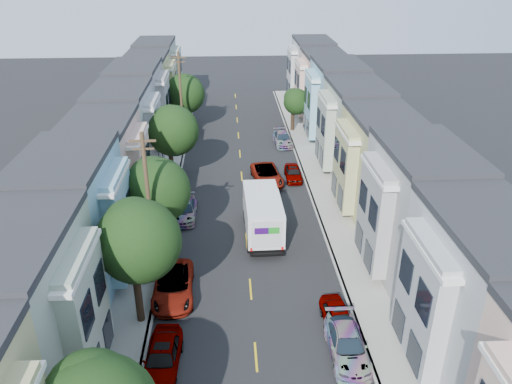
{
  "coord_description": "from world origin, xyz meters",
  "views": [
    {
      "loc": [
        -1.18,
        -26.32,
        19.77
      ],
      "look_at": [
        0.93,
        9.91,
        2.2
      ],
      "focal_mm": 35.0,
      "sensor_mm": 36.0,
      "label": 1
    }
  ],
  "objects": [
    {
      "name": "tree_e",
      "position": [
        -6.3,
        31.93,
        4.6
      ],
      "size": [
        4.7,
        4.7,
        6.96
      ],
      "color": "black",
      "rests_on": "ground"
    },
    {
      "name": "curb_right",
      "position": [
        6.05,
        15.0,
        0.07
      ],
      "size": [
        0.3,
        70.0,
        0.15
      ],
      "primitive_type": "cube",
      "color": "gray",
      "rests_on": "ground"
    },
    {
      "name": "tree_b",
      "position": [
        -6.3,
        -2.74,
        5.51
      ],
      "size": [
        4.7,
        4.7,
        7.88
      ],
      "color": "black",
      "rests_on": "ground"
    },
    {
      "name": "lead_sedan",
      "position": [
        2.33,
        16.55,
        0.73
      ],
      "size": [
        3.09,
        5.55,
        1.47
      ],
      "primitive_type": "imported",
      "rotation": [
        0.0,
        0.0,
        0.13
      ],
      "color": "black",
      "rests_on": "ground"
    },
    {
      "name": "tree_d",
      "position": [
        -6.3,
        17.41,
        4.97
      ],
      "size": [
        4.7,
        4.7,
        7.34
      ],
      "color": "black",
      "rests_on": "ground"
    },
    {
      "name": "parked_left_d",
      "position": [
        -4.9,
        10.03,
        0.66
      ],
      "size": [
        1.9,
        4.45,
        1.33
      ],
      "primitive_type": "imported",
      "rotation": [
        0.0,
        0.0,
        -0.01
      ],
      "color": "black",
      "rests_on": "ground"
    },
    {
      "name": "parked_left_b",
      "position": [
        -4.9,
        -6.52,
        0.76
      ],
      "size": [
        2.01,
        4.79,
        1.53
      ],
      "primitive_type": "imported",
      "rotation": [
        0.0,
        0.0,
        -0.04
      ],
      "color": "black",
      "rests_on": "ground"
    },
    {
      "name": "parked_right_c",
      "position": [
        4.9,
        17.07,
        0.65
      ],
      "size": [
        1.6,
        4.02,
        1.29
      ],
      "primitive_type": "imported",
      "rotation": [
        0.0,
        0.0,
        -0.02
      ],
      "color": "black",
      "rests_on": "ground"
    },
    {
      "name": "parked_right_b",
      "position": [
        4.9,
        -3.9,
        0.66
      ],
      "size": [
        1.89,
        4.17,
        1.32
      ],
      "primitive_type": "imported",
      "rotation": [
        0.0,
        0.0,
        0.08
      ],
      "color": "#B4B4C1",
      "rests_on": "ground"
    },
    {
      "name": "curb_left",
      "position": [
        -6.05,
        15.0,
        0.07
      ],
      "size": [
        0.3,
        70.0,
        0.15
      ],
      "primitive_type": "cube",
      "color": "gray",
      "rests_on": "ground"
    },
    {
      "name": "sidewalk_right",
      "position": [
        7.35,
        15.0,
        0.07
      ],
      "size": [
        2.6,
        70.0,
        0.15
      ],
      "primitive_type": "cube",
      "color": "gray",
      "rests_on": "ground"
    },
    {
      "name": "tree_c",
      "position": [
        -6.3,
        4.87,
        4.9
      ],
      "size": [
        4.7,
        4.7,
        7.27
      ],
      "color": "black",
      "rests_on": "ground"
    },
    {
      "name": "road_slab",
      "position": [
        0.0,
        15.0,
        0.01
      ],
      "size": [
        12.0,
        70.0,
        0.02
      ],
      "primitive_type": "cube",
      "color": "black",
      "rests_on": "ground"
    },
    {
      "name": "tree_far_r",
      "position": [
        6.9,
        31.31,
        3.6
      ],
      "size": [
        3.1,
        3.1,
        5.19
      ],
      "color": "black",
      "rests_on": "ground"
    },
    {
      "name": "fedex_truck",
      "position": [
        1.26,
        6.81,
        1.85
      ],
      "size": [
        2.66,
        6.92,
        3.32
      ],
      "rotation": [
        0.0,
        0.0,
        0.02
      ],
      "color": "silver",
      "rests_on": "ground"
    },
    {
      "name": "parked_right_d",
      "position": [
        4.9,
        26.67,
        0.67
      ],
      "size": [
        2.12,
        4.56,
        1.34
      ],
      "primitive_type": "imported",
      "rotation": [
        0.0,
        0.0,
        0.05
      ],
      "color": "black",
      "rests_on": "ground"
    },
    {
      "name": "utility_pole_near",
      "position": [
        -6.3,
        2.0,
        5.15
      ],
      "size": [
        1.6,
        0.26,
        10.0
      ],
      "color": "#42301E",
      "rests_on": "ground"
    },
    {
      "name": "townhouse_row_right",
      "position": [
        11.15,
        15.0,
        0.0
      ],
      "size": [
        5.0,
        70.0,
        8.5
      ],
      "primitive_type": "cube",
      "color": "tan",
      "rests_on": "ground"
    },
    {
      "name": "parked_left_c",
      "position": [
        -4.9,
        -0.37,
        0.76
      ],
      "size": [
        2.76,
        5.55,
        1.51
      ],
      "primitive_type": "imported",
      "rotation": [
        0.0,
        0.0,
        0.05
      ],
      "color": "#A7AAC3",
      "rests_on": "ground"
    },
    {
      "name": "townhouse_row_left",
      "position": [
        -11.15,
        15.0,
        0.0
      ],
      "size": [
        5.0,
        70.0,
        8.5
      ],
      "primitive_type": "cube",
      "color": "tan",
      "rests_on": "ground"
    },
    {
      "name": "sidewalk_left",
      "position": [
        -7.35,
        15.0,
        0.07
      ],
      "size": [
        2.6,
        70.0,
        0.15
      ],
      "primitive_type": "cube",
      "color": "gray",
      "rests_on": "ground"
    },
    {
      "name": "centerline",
      "position": [
        0.0,
        15.0,
        0.0
      ],
      "size": [
        0.12,
        70.0,
        0.01
      ],
      "primitive_type": "cube",
      "color": "gold",
      "rests_on": "ground"
    },
    {
      "name": "parked_right_a",
      "position": [
        4.9,
        -6.09,
        0.7
      ],
      "size": [
        1.98,
        4.68,
        1.4
      ],
      "primitive_type": "imported",
      "rotation": [
        0.0,
        0.0,
        -0.0
      ],
      "color": "#3D3F3F",
      "rests_on": "ground"
    },
    {
      "name": "ground",
      "position": [
        0.0,
        0.0,
        0.0
      ],
      "size": [
        160.0,
        160.0,
        0.0
      ],
      "primitive_type": "plane",
      "color": "black",
      "rests_on": "ground"
    },
    {
      "name": "utility_pole_far",
      "position": [
        -6.3,
        28.0,
        5.15
      ],
      "size": [
        1.6,
        0.26,
        10.0
      ],
      "color": "#42301E",
      "rests_on": "ground"
    }
  ]
}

